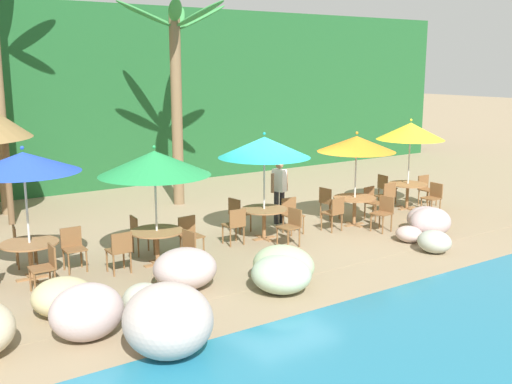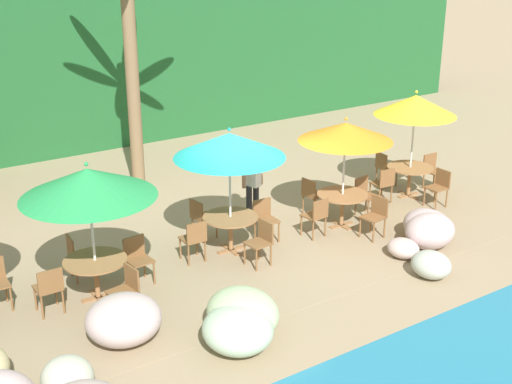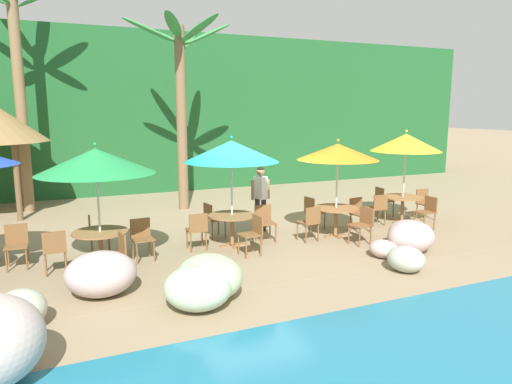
{
  "view_description": "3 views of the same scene",
  "coord_description": "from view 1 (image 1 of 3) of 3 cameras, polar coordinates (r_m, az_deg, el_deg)",
  "views": [
    {
      "loc": [
        -8.51,
        -11.56,
        4.1
      ],
      "look_at": [
        -0.61,
        0.08,
        1.16
      ],
      "focal_mm": 43.15,
      "sensor_mm": 36.0,
      "label": 1
    },
    {
      "loc": [
        -6.91,
        -10.71,
        6.03
      ],
      "look_at": [
        0.37,
        0.3,
        1.01
      ],
      "focal_mm": 48.44,
      "sensor_mm": 36.0,
      "label": 2
    },
    {
      "loc": [
        -4.12,
        -9.85,
        3.13
      ],
      "look_at": [
        0.22,
        0.09,
        1.22
      ],
      "focal_mm": 32.9,
      "sensor_mm": 36.0,
      "label": 3
    }
  ],
  "objects": [
    {
      "name": "chair_teal_seaward",
      "position": [
        15.13,
        3.28,
        -1.93
      ],
      "size": [
        0.44,
        0.44,
        0.87
      ],
      "color": "brown",
      "rests_on": "ground"
    },
    {
      "name": "umbrella_blue",
      "position": [
        12.28,
        -20.78,
        2.58
      ],
      "size": [
        2.11,
        2.11,
        2.61
      ],
      "color": "silver",
      "rests_on": "ground"
    },
    {
      "name": "chair_green_left",
      "position": [
        12.48,
        -12.5,
        -5.19
      ],
      "size": [
        0.42,
        0.43,
        0.87
      ],
      "color": "brown",
      "rests_on": "ground"
    },
    {
      "name": "chair_yellow_left",
      "position": [
        17.52,
        12.03,
        -0.27
      ],
      "size": [
        0.45,
        0.46,
        0.87
      ],
      "color": "brown",
      "rests_on": "ground"
    },
    {
      "name": "umbrella_yellow",
      "position": [
        17.89,
        14.13,
        5.48
      ],
      "size": [
        1.91,
        1.91,
        2.59
      ],
      "color": "silver",
      "rests_on": "ground"
    },
    {
      "name": "chair_orange_right",
      "position": [
        15.61,
        11.76,
        -1.73
      ],
      "size": [
        0.48,
        0.48,
        0.87
      ],
      "color": "brown",
      "rests_on": "ground"
    },
    {
      "name": "chair_yellow_right",
      "position": [
        17.68,
        16.11,
        -0.37
      ],
      "size": [
        0.43,
        0.42,
        0.87
      ],
      "color": "brown",
      "rests_on": "ground"
    },
    {
      "name": "chair_blue_right",
      "position": [
        11.9,
        -18.84,
        -6.41
      ],
      "size": [
        0.44,
        0.43,
        0.87
      ],
      "color": "brown",
      "rests_on": "ground"
    },
    {
      "name": "dining_table_blue",
      "position": [
        12.64,
        -20.22,
        -4.96
      ],
      "size": [
        1.1,
        1.1,
        0.74
      ],
      "color": "olive",
      "rests_on": "ground"
    },
    {
      "name": "umbrella_orange",
      "position": [
        15.76,
        9.31,
        4.42
      ],
      "size": [
        1.99,
        1.99,
        2.43
      ],
      "color": "silver",
      "rests_on": "ground"
    },
    {
      "name": "foliage_backdrop",
      "position": [
        22.28,
        -11.8,
        8.73
      ],
      "size": [
        28.0,
        2.4,
        6.0
      ],
      "color": "#1E5628",
      "rests_on": "ground"
    },
    {
      "name": "chair_green_inland",
      "position": [
        13.63,
        -10.79,
        -3.67
      ],
      "size": [
        0.46,
        0.45,
        0.87
      ],
      "color": "brown",
      "rests_on": "ground"
    },
    {
      "name": "chair_yellow_inland",
      "position": [
        18.71,
        11.9,
        0.49
      ],
      "size": [
        0.46,
        0.46,
        0.87
      ],
      "color": "brown",
      "rests_on": "ground"
    },
    {
      "name": "chair_orange_left",
      "position": [
        15.36,
        7.29,
        -1.8
      ],
      "size": [
        0.46,
        0.47,
        0.87
      ],
      "color": "brown",
      "rests_on": "ground"
    },
    {
      "name": "rock_seawall",
      "position": [
        11.38,
        1.6,
        -7.22
      ],
      "size": [
        14.71,
        3.53,
        1.06
      ],
      "color": "#A9C192",
      "rests_on": "ground"
    },
    {
      "name": "chair_green_right",
      "position": [
        12.26,
        -6.62,
        -5.3
      ],
      "size": [
        0.48,
        0.47,
        0.87
      ],
      "color": "brown",
      "rests_on": "ground"
    },
    {
      "name": "palm_tree_second",
      "position": [
        18.05,
        -7.45,
        11.26
      ],
      "size": [
        3.37,
        3.16,
        5.85
      ],
      "color": "brown",
      "rests_on": "ground"
    },
    {
      "name": "chair_teal_inland",
      "position": [
        15.15,
        -1.7,
        -1.9
      ],
      "size": [
        0.48,
        0.48,
        0.87
      ],
      "color": "brown",
      "rests_on": "ground"
    },
    {
      "name": "chair_orange_inland",
      "position": [
        16.52,
        6.68,
        -0.82
      ],
      "size": [
        0.47,
        0.46,
        0.87
      ],
      "color": "brown",
      "rests_on": "ground"
    },
    {
      "name": "dining_table_yellow",
      "position": [
        18.13,
        13.88,
        0.37
      ],
      "size": [
        1.1,
        1.1,
        0.74
      ],
      "color": "olive",
      "rests_on": "ground"
    },
    {
      "name": "umbrella_green",
      "position": [
        12.53,
        -9.4,
        2.66
      ],
      "size": [
        2.28,
        2.28,
        2.51
      ],
      "color": "silver",
      "rests_on": "ground"
    },
    {
      "name": "dining_table_green",
      "position": [
        12.86,
        -9.17,
        -4.08
      ],
      "size": [
        1.1,
        1.1,
        0.74
      ],
      "color": "olive",
      "rests_on": "ground"
    },
    {
      "name": "dining_table_orange",
      "position": [
        16.01,
        9.13,
        -0.92
      ],
      "size": [
        1.1,
        1.1,
        0.74
      ],
      "color": "olive",
      "rests_on": "ground"
    },
    {
      "name": "ground_plane",
      "position": [
        14.93,
        2.12,
        -4.15
      ],
      "size": [
        120.0,
        120.0,
        0.0
      ],
      "primitive_type": "plane",
      "color": "#937F60"
    },
    {
      "name": "chair_teal_right",
      "position": [
        14.05,
        3.3,
        -3.01
      ],
      "size": [
        0.47,
        0.46,
        0.87
      ],
      "color": "brown",
      "rests_on": "ground"
    },
    {
      "name": "chair_blue_seaward",
      "position": [
        12.95,
        -16.61,
        -4.79
      ],
      "size": [
        0.43,
        0.44,
        0.87
      ],
      "color": "brown",
      "rests_on": "ground"
    },
    {
      "name": "chair_blue_inland",
      "position": [
        13.48,
        -20.97,
        -4.44
      ],
      "size": [
        0.48,
        0.48,
        0.87
      ],
      "color": "brown",
      "rests_on": "ground"
    },
    {
      "name": "chair_orange_seaward",
      "position": [
        16.75,
        10.7,
        -0.77
      ],
      "size": [
        0.48,
        0.48,
        0.87
      ],
      "color": "brown",
      "rests_on": "ground"
    },
    {
      "name": "chair_teal_left",
      "position": [
        14.09,
        -1.94,
        -2.95
      ],
      "size": [
        0.43,
        0.44,
        0.87
      ],
      "color": "brown",
      "rests_on": "ground"
    },
    {
      "name": "terrace_deck",
      "position": [
        14.93,
        2.12,
        -4.13
      ],
      "size": [
        18.0,
        5.2,
        0.01
      ],
      "color": "#937F60",
      "rests_on": "ground"
    },
    {
      "name": "dining_table_teal",
      "position": [
        14.57,
        0.76,
        -2.04
      ],
      "size": [
        1.1,
        1.1,
        0.74
      ],
      "color": "olive",
      "rests_on": "ground"
    },
    {
      "name": "waiter_in_white",
      "position": [
        15.92,
        2.18,
        0.51
      ],
      "size": [
        0.52,
        0.38,
        1.7
      ],
      "color": "#232328",
      "rests_on": "ground"
    },
    {
      "name": "chair_green_seaward",
      "position": [
        13.38,
        -6.17,
        -3.82
      ],
      "size": [
        0.45,
        0.46,
        0.87
      ],
      "color": "brown",
      "rests_on": "ground"
    },
    {
      "name": "chair_yellow_seaward",
      "position": [
        18.82,
        15.46,
        0.39
      ],
      "size": [
        0.43,
        0.44,
        0.87
      ],
      "color": "brown",
      "rests_on": "ground"
    },
    {
      "name": "umbrella_teal",
      "position": [
        14.28,
        0.77,
        4.17
      ],
      "size": [
        2.16,
        2.16,
        2.56
      ],
      "color": "silver",
      "rests_on": "ground"
    }
  ]
}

